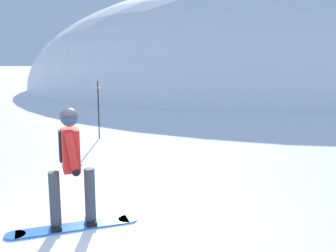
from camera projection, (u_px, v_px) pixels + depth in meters
The scene contains 4 objects.
ground_plane at pixel (108, 230), 5.22m from camera, with size 300.00×300.00×0.00m, color white.
ridge_peak_main at pixel (231, 89), 32.62m from camera, with size 35.04×31.54×16.55m.
snowboarder_main at pixel (71, 165), 5.18m from camera, with size 1.47×1.29×1.71m.
piste_marker_near at pixel (98, 105), 11.28m from camera, with size 0.20×0.20×1.80m.
Camera 1 is at (2.51, -4.29, 2.33)m, focal length 39.96 mm.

